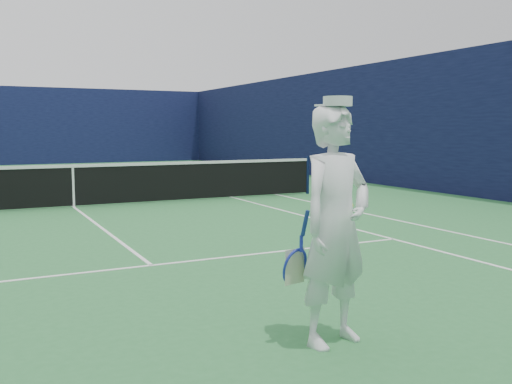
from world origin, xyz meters
TOP-DOWN VIEW (x-y plane):
  - ground at (0.00, 0.00)m, footprint 80.00×80.00m
  - court_markings at (0.00, 0.00)m, footprint 11.03×23.83m
  - windscreen_fence at (0.00, 0.00)m, footprint 20.12×36.12m
  - tennis_net at (0.00, 0.00)m, footprint 12.88×0.09m
  - tennis_player at (0.62, -9.79)m, footprint 0.89×0.64m

SIDE VIEW (x-z plane):
  - ground at x=0.00m, z-range 0.00..0.00m
  - court_markings at x=0.00m, z-range 0.00..0.01m
  - tennis_net at x=0.00m, z-range 0.02..1.09m
  - tennis_player at x=0.62m, z-range -0.02..2.06m
  - windscreen_fence at x=0.00m, z-range 0.00..4.00m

